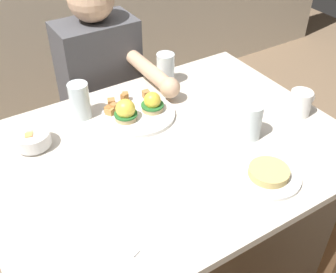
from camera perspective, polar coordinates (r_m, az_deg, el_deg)
name	(u,v)px	position (r m, az deg, el deg)	size (l,w,h in m)	color
dining_table	(168,169)	(1.45, 0.01, -4.55)	(1.20, 0.90, 0.74)	silver
eggs_benedict_plate	(137,111)	(1.51, -4.33, 3.60)	(0.27, 0.27, 0.09)	white
fruit_bowl	(32,139)	(1.43, -18.28, -0.40)	(0.12, 0.12, 0.06)	white
coffee_mug	(301,102)	(1.58, 17.92, 4.54)	(0.11, 0.08, 0.09)	white
fork	(117,241)	(1.11, -7.05, -14.22)	(0.07, 0.15, 0.00)	silver
water_glass_near	(251,123)	(1.42, 11.43, 1.79)	(0.07, 0.07, 0.13)	silver
water_glass_far	(166,71)	(1.69, -0.34, 9.10)	(0.07, 0.07, 0.13)	silver
water_glass_extra	(80,103)	(1.52, -12.11, 4.57)	(0.07, 0.07, 0.14)	silver
side_plate	(268,175)	(1.29, 13.74, -5.14)	(0.20, 0.20, 0.04)	white
diner_person	(104,87)	(1.89, -8.84, 6.80)	(0.34, 0.54, 1.14)	#33333D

